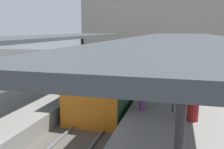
{
  "coord_description": "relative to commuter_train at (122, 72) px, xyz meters",
  "views": [
    {
      "loc": [
        3.66,
        -10.64,
        4.57
      ],
      "look_at": [
        -0.05,
        3.02,
        1.96
      ],
      "focal_mm": 38.91,
      "sensor_mm": 36.0,
      "label": 1
    }
  ],
  "objects": [
    {
      "name": "ground_plane",
      "position": [
        0.0,
        -5.46,
        -1.73
      ],
      "size": [
        80.0,
        80.0,
        0.0
      ],
      "primitive_type": "plane",
      "color": "#383835"
    },
    {
      "name": "platform_left",
      "position": [
        -3.8,
        -5.46,
        -1.23
      ],
      "size": [
        4.4,
        28.0,
        1.0
      ],
      "primitive_type": "cube",
      "color": "gray",
      "rests_on": "ground_plane"
    },
    {
      "name": "platform_right",
      "position": [
        3.8,
        -5.46,
        -1.23
      ],
      "size": [
        4.4,
        28.0,
        1.0
      ],
      "primitive_type": "cube",
      "color": "gray",
      "rests_on": "ground_plane"
    },
    {
      "name": "track_ballast",
      "position": [
        0.0,
        -5.46,
        -1.63
      ],
      "size": [
        3.2,
        28.0,
        0.2
      ],
      "primitive_type": "cube",
      "color": "#59544C",
      "rests_on": "ground_plane"
    },
    {
      "name": "rail_near_side",
      "position": [
        -0.72,
        -5.46,
        -1.46
      ],
      "size": [
        0.08,
        28.0,
        0.14
      ],
      "primitive_type": "cube",
      "color": "slate",
      "rests_on": "track_ballast"
    },
    {
      "name": "rail_far_side",
      "position": [
        0.72,
        -5.46,
        -1.46
      ],
      "size": [
        0.08,
        28.0,
        0.14
      ],
      "primitive_type": "cube",
      "color": "slate",
      "rests_on": "track_ballast"
    },
    {
      "name": "commuter_train",
      "position": [
        0.0,
        0.0,
        0.0
      ],
      "size": [
        2.78,
        13.34,
        3.1
      ],
      "color": "#2D5633",
      "rests_on": "track_ballast"
    },
    {
      "name": "canopy_left",
      "position": [
        -3.8,
        -4.06,
        2.38
      ],
      "size": [
        4.18,
        21.0,
        3.23
      ],
      "color": "#333335",
      "rests_on": "platform_left"
    },
    {
      "name": "canopy_right",
      "position": [
        3.8,
        -4.06,
        2.42
      ],
      "size": [
        4.18,
        21.0,
        3.26
      ],
      "color": "#333335",
      "rests_on": "platform_right"
    },
    {
      "name": "platform_bench",
      "position": [
        4.15,
        -2.63,
        -0.26
      ],
      "size": [
        1.4,
        0.41,
        0.86
      ],
      "color": "black",
      "rests_on": "platform_right"
    },
    {
      "name": "platform_sign",
      "position": [
        3.57,
        -5.54,
        0.9
      ],
      "size": [
        0.9,
        0.08,
        2.21
      ],
      "color": "#262628",
      "rests_on": "platform_right"
    },
    {
      "name": "litter_bin",
      "position": [
        4.35,
        -6.39,
        -0.33
      ],
      "size": [
        0.44,
        0.44,
        0.8
      ],
      "primitive_type": "cylinder",
      "color": "maroon",
      "rests_on": "platform_right"
    },
    {
      "name": "passenger_mid_platform",
      "position": [
        2.21,
        -5.54,
        0.14
      ],
      "size": [
        0.36,
        0.36,
        1.66
      ],
      "color": "#7A337A",
      "rests_on": "platform_right"
    },
    {
      "name": "station_building_backdrop",
      "position": [
        1.37,
        14.54,
        3.77
      ],
      "size": [
        18.0,
        6.0,
        11.0
      ],
      "primitive_type": "cube",
      "color": "#A89E8E",
      "rests_on": "ground_plane"
    }
  ]
}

